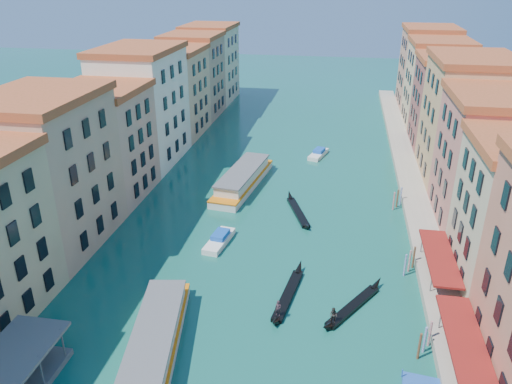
% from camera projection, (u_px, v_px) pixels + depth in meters
% --- Properties ---
extents(left_bank_palazzos, '(12.80, 128.40, 21.00)m').
position_uv_depth(left_bank_palazzos, '(129.00, 119.00, 85.36)').
color(left_bank_palazzos, '#CBBD8A').
rests_on(left_bank_palazzos, ground).
extents(right_bank_palazzos, '(12.80, 128.40, 21.00)m').
position_uv_depth(right_bank_palazzos, '(473.00, 136.00, 76.71)').
color(right_bank_palazzos, '#B05042').
rests_on(right_bank_palazzos, ground).
extents(quay, '(4.00, 140.00, 1.00)m').
position_uv_depth(quay, '(411.00, 187.00, 81.77)').
color(quay, '#9E947F').
rests_on(quay, ground).
extents(restaurant_awnings, '(3.20, 44.55, 3.12)m').
position_uv_depth(restaurant_awnings, '(469.00, 353.00, 43.00)').
color(restaurant_awnings, maroon).
rests_on(restaurant_awnings, ground).
extents(mooring_poles_right, '(1.44, 54.24, 3.20)m').
position_uv_depth(mooring_poles_right, '(421.00, 322.00, 49.39)').
color(mooring_poles_right, brown).
rests_on(mooring_poles_right, ground).
extents(vaporetto_near, '(7.18, 18.56, 2.70)m').
position_uv_depth(vaporetto_near, '(156.00, 338.00, 47.43)').
color(vaporetto_near, silver).
rests_on(vaporetto_near, ground).
extents(vaporetto_far, '(7.16, 20.54, 2.99)m').
position_uv_depth(vaporetto_far, '(243.00, 178.00, 83.05)').
color(vaporetto_far, silver).
rests_on(vaporetto_far, ground).
extents(gondola_fore, '(2.74, 12.56, 2.51)m').
position_uv_depth(gondola_fore, '(288.00, 294.00, 55.17)').
color(gondola_fore, black).
rests_on(gondola_fore, ground).
extents(gondola_right, '(7.08, 10.55, 2.37)m').
position_uv_depth(gondola_right, '(352.00, 306.00, 53.16)').
color(gondola_right, black).
rests_on(gondola_right, ground).
extents(gondola_far, '(5.12, 11.97, 1.76)m').
position_uv_depth(gondola_far, '(298.00, 211.00, 74.21)').
color(gondola_far, black).
rests_on(gondola_far, ground).
extents(motorboat_mid, '(3.05, 6.99, 1.40)m').
position_uv_depth(motorboat_mid, '(219.00, 240.00, 65.96)').
color(motorboat_mid, white).
rests_on(motorboat_mid, ground).
extents(motorboat_far, '(3.76, 6.90, 1.36)m').
position_uv_depth(motorboat_far, '(318.00, 153.00, 96.71)').
color(motorboat_far, white).
rests_on(motorboat_far, ground).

